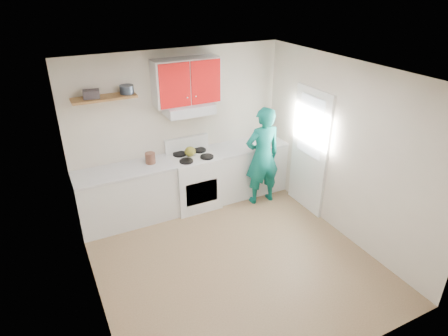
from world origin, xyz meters
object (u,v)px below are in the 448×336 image
kettle (190,151)px  person (262,156)px  crock (150,159)px  stove (194,181)px  tin (127,89)px

kettle → person: 1.21m
kettle → crock: (-0.66, 0.03, -0.00)m
kettle → person: person is taller
stove → kettle: 0.54m
stove → tin: size_ratio=4.57×
stove → tin: bearing=168.7°
stove → person: 1.22m
kettle → person: bearing=-33.3°
kettle → person: size_ratio=0.11×
stove → kettle: kettle is taller
person → tin: bearing=-12.5°
stove → tin: 1.89m
tin → kettle: (0.88, -0.15, -1.10)m
stove → crock: crock is taller
stove → person: person is taller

